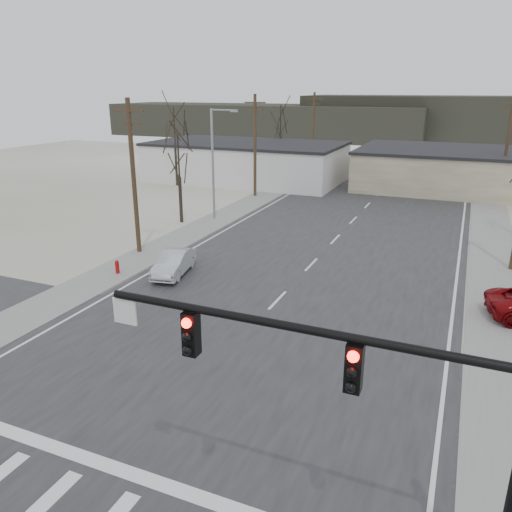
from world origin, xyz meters
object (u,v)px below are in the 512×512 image
Objects in this scene: traffic_signal_mast at (410,423)px; car_far_a at (399,178)px; fire_hydrant at (117,267)px; sedan_crossing at (174,263)px; car_far_b at (385,162)px.

traffic_signal_mast reaches higher than car_far_a.
fire_hydrant is at bearing 77.53° from car_far_a.
traffic_signal_mast is at bearing -38.13° from fire_hydrant.
car_far_b is at bearing 72.99° from sedan_crossing.
car_far_b is (7.71, 49.37, 0.24)m from fire_hydrant.
car_far_b is at bearing 81.13° from fire_hydrant.
car_far_b is (-3.74, 13.38, -0.11)m from car_far_a.
fire_hydrant is 37.77m from car_far_a.
traffic_signal_mast reaches higher than fire_hydrant.
fire_hydrant is 0.23× the size of car_far_b.
traffic_signal_mast is at bearing -103.88° from car_far_b.
car_far_b is at bearing 99.28° from traffic_signal_mast.
car_far_a is at bearing -97.56° from car_far_b.
sedan_crossing is (-14.92, 15.44, -3.94)m from traffic_signal_mast.
fire_hydrant is at bearing -170.37° from sedan_crossing.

